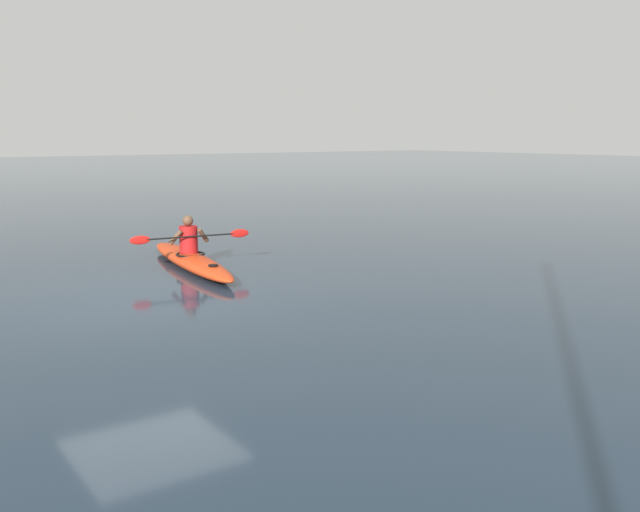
# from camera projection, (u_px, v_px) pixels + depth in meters

# --- Properties ---
(ground_plane) EXTENTS (160.00, 160.00, 0.00)m
(ground_plane) POSITION_uv_depth(u_px,v_px,m) (146.00, 302.00, 10.94)
(ground_plane) COLOR #1E2D3D
(kayak) EXTENTS (1.27, 4.75, 0.29)m
(kayak) POSITION_uv_depth(u_px,v_px,m) (190.00, 260.00, 13.77)
(kayak) COLOR red
(kayak) RESTS_ON ground
(kayaker) EXTENTS (2.40, 0.56, 0.75)m
(kayaker) POSITION_uv_depth(u_px,v_px,m) (189.00, 237.00, 13.75)
(kayaker) COLOR red
(kayaker) RESTS_ON kayak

